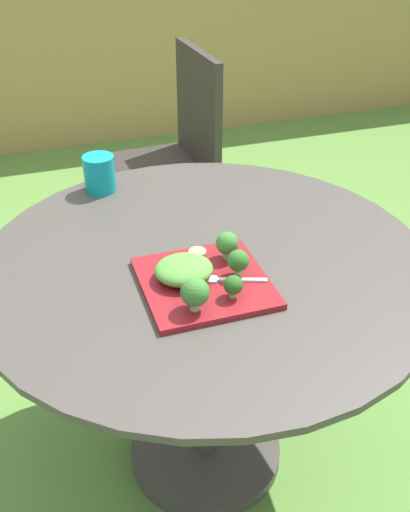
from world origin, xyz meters
The scene contains 13 objects.
ground_plane centered at (0.00, 0.00, 0.00)m, with size 12.00×12.00×0.00m, color #568438.
bamboo_fence centered at (0.00, 2.52, 0.64)m, with size 8.00×0.08×1.28m, color #9E7F47.
patio_table centered at (0.00, 0.00, 0.50)m, with size 1.07×1.07×0.70m.
patio_chair centered at (0.22, 1.06, 0.53)m, with size 0.47×0.47×0.90m.
salad_plate centered at (-0.04, -0.11, 0.71)m, with size 0.27×0.27×0.01m, color maroon.
drinking_glass centered at (-0.17, 0.42, 0.75)m, with size 0.09×0.09×0.10m.
fork centered at (0.00, -0.12, 0.72)m, with size 0.15×0.07×0.00m.
lettuce_mound centered at (-0.08, -0.08, 0.74)m, with size 0.13×0.12×0.04m, color #519338.
broccoli_floret_0 centered at (-0.09, -0.20, 0.76)m, with size 0.06×0.06×0.07m.
broccoli_floret_1 centered at (0.04, -0.11, 0.76)m, with size 0.05×0.05×0.06m.
broccoli_floret_2 centered at (0.04, -0.04, 0.76)m, with size 0.05×0.05×0.07m.
broccoli_floret_3 centered at (0.00, -0.18, 0.75)m, with size 0.04×0.04×0.05m.
cucumber_slice_0 centered at (-0.02, 0.00, 0.72)m, with size 0.04×0.04×0.01m, color #8EB766.
Camera 1 is at (-0.37, -1.12, 1.48)m, focal length 42.16 mm.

